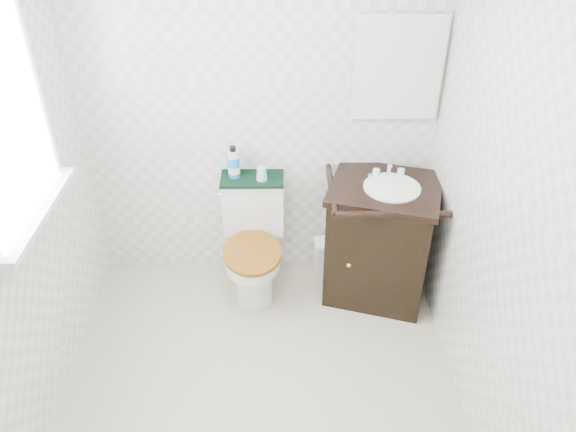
{
  "coord_description": "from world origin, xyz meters",
  "views": [
    {
      "loc": [
        0.14,
        -1.99,
        2.55
      ],
      "look_at": [
        0.17,
        0.75,
        0.71
      ],
      "focal_mm": 35.0,
      "sensor_mm": 36.0,
      "label": 1
    }
  ],
  "objects_px": {
    "toilet": "(254,245)",
    "cup": "(262,174)",
    "vanity": "(380,238)",
    "mouthwash_bottle": "(234,163)",
    "trash_bin": "(327,256)"
  },
  "relations": [
    {
      "from": "trash_bin",
      "to": "mouthwash_bottle",
      "type": "bearing_deg",
      "value": 179.31
    },
    {
      "from": "trash_bin",
      "to": "vanity",
      "type": "bearing_deg",
      "value": -31.83
    },
    {
      "from": "vanity",
      "to": "mouthwash_bottle",
      "type": "distance_m",
      "value": 1.05
    },
    {
      "from": "vanity",
      "to": "trash_bin",
      "type": "bearing_deg",
      "value": 148.17
    },
    {
      "from": "toilet",
      "to": "vanity",
      "type": "xyz_separation_m",
      "value": [
        0.82,
        -0.07,
        0.1
      ]
    },
    {
      "from": "vanity",
      "to": "mouthwash_bottle",
      "type": "relative_size",
      "value": 4.43
    },
    {
      "from": "vanity",
      "to": "mouthwash_bottle",
      "type": "height_order",
      "value": "mouthwash_bottle"
    },
    {
      "from": "toilet",
      "to": "mouthwash_bottle",
      "type": "height_order",
      "value": "mouthwash_bottle"
    },
    {
      "from": "toilet",
      "to": "cup",
      "type": "height_order",
      "value": "cup"
    },
    {
      "from": "toilet",
      "to": "mouthwash_bottle",
      "type": "relative_size",
      "value": 3.65
    },
    {
      "from": "trash_bin",
      "to": "mouthwash_bottle",
      "type": "distance_m",
      "value": 0.96
    },
    {
      "from": "trash_bin",
      "to": "cup",
      "type": "relative_size",
      "value": 3.08
    },
    {
      "from": "trash_bin",
      "to": "cup",
      "type": "xyz_separation_m",
      "value": [
        -0.44,
        -0.04,
        0.68
      ]
    },
    {
      "from": "cup",
      "to": "vanity",
      "type": "bearing_deg",
      "value": -12.05
    },
    {
      "from": "toilet",
      "to": "cup",
      "type": "bearing_deg",
      "value": 56.79
    }
  ]
}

